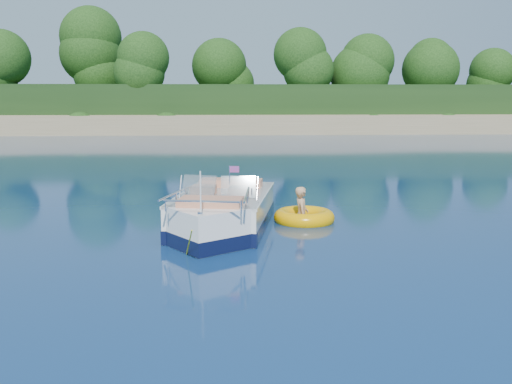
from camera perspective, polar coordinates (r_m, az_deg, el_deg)
ground at (r=11.27m, az=11.92°, el=-5.68°), size 160.00×160.00×0.00m
shoreline at (r=74.35m, az=-0.96°, el=7.93°), size 170.00×59.00×6.00m
treeline at (r=51.67m, az=0.09°, el=12.35°), size 150.00×7.12×8.19m
motorboat at (r=12.55m, az=-3.47°, el=-2.32°), size 2.53×5.35×1.79m
tow_tube at (r=13.55m, az=4.84°, el=-2.54°), size 1.85×1.85×0.38m
boy at (r=13.52m, az=4.53°, el=-2.99°), size 0.34×0.75×1.47m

